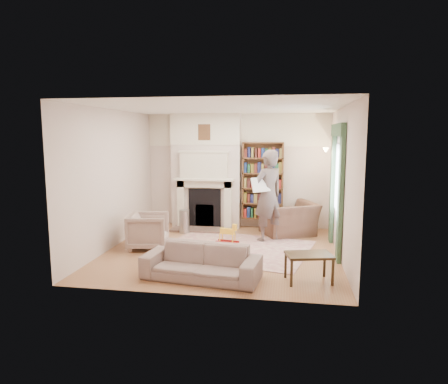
% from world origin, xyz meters
% --- Properties ---
extents(floor, '(4.50, 4.50, 0.00)m').
position_xyz_m(floor, '(0.00, 0.00, 0.00)').
color(floor, '#945E3B').
rests_on(floor, ground).
extents(ceiling, '(4.50, 4.50, 0.00)m').
position_xyz_m(ceiling, '(0.00, 0.00, 2.80)').
color(ceiling, white).
rests_on(ceiling, wall_back).
extents(wall_back, '(4.50, 0.00, 4.50)m').
position_xyz_m(wall_back, '(0.00, 2.25, 1.40)').
color(wall_back, beige).
rests_on(wall_back, floor).
extents(wall_front, '(4.50, 0.00, 4.50)m').
position_xyz_m(wall_front, '(0.00, -2.25, 1.40)').
color(wall_front, beige).
rests_on(wall_front, floor).
extents(wall_left, '(0.00, 4.50, 4.50)m').
position_xyz_m(wall_left, '(-2.25, 0.00, 1.40)').
color(wall_left, beige).
rests_on(wall_left, floor).
extents(wall_right, '(0.00, 4.50, 4.50)m').
position_xyz_m(wall_right, '(2.25, 0.00, 1.40)').
color(wall_right, beige).
rests_on(wall_right, floor).
extents(fireplace, '(1.70, 0.58, 2.80)m').
position_xyz_m(fireplace, '(-0.75, 2.05, 1.39)').
color(fireplace, beige).
rests_on(fireplace, floor).
extents(bookcase, '(1.00, 0.24, 1.85)m').
position_xyz_m(bookcase, '(0.65, 2.12, 1.18)').
color(bookcase, brown).
rests_on(bookcase, floor).
extents(window, '(0.02, 0.90, 1.30)m').
position_xyz_m(window, '(2.23, 0.40, 1.45)').
color(window, silver).
rests_on(window, wall_right).
extents(curtain_left, '(0.07, 0.32, 2.40)m').
position_xyz_m(curtain_left, '(2.20, -0.30, 1.20)').
color(curtain_left, '#2F4931').
rests_on(curtain_left, floor).
extents(curtain_right, '(0.07, 0.32, 2.40)m').
position_xyz_m(curtain_right, '(2.20, 1.10, 1.20)').
color(curtain_right, '#2F4931').
rests_on(curtain_right, floor).
extents(pelmet, '(0.09, 1.70, 0.24)m').
position_xyz_m(pelmet, '(2.19, 0.40, 2.38)').
color(pelmet, '#2F4931').
rests_on(pelmet, wall_right).
extents(wall_sconce, '(0.20, 0.24, 0.24)m').
position_xyz_m(wall_sconce, '(2.03, 1.50, 1.90)').
color(wall_sconce, gold).
rests_on(wall_sconce, wall_right).
extents(rug, '(3.33, 2.82, 0.01)m').
position_xyz_m(rug, '(0.23, 0.23, 0.01)').
color(rug, beige).
rests_on(rug, floor).
extents(armchair_reading, '(1.48, 1.41, 0.75)m').
position_xyz_m(armchair_reading, '(1.30, 1.54, 0.38)').
color(armchair_reading, '#51372B').
rests_on(armchair_reading, floor).
extents(armchair_left, '(0.92, 0.90, 0.71)m').
position_xyz_m(armchair_left, '(-1.51, -0.04, 0.36)').
color(armchair_left, '#BCB09B').
rests_on(armchair_left, floor).
extents(sofa, '(1.94, 0.96, 0.54)m').
position_xyz_m(sofa, '(-0.07, -1.58, 0.27)').
color(sofa, gray).
rests_on(sofa, floor).
extents(man_reading, '(0.85, 0.83, 1.98)m').
position_xyz_m(man_reading, '(0.85, 0.94, 0.99)').
color(man_reading, '#544643').
rests_on(man_reading, floor).
extents(newspaper, '(0.42, 0.39, 0.30)m').
position_xyz_m(newspaper, '(0.70, 0.74, 1.25)').
color(newspaper, silver).
rests_on(newspaper, man_reading).
extents(coffee_table, '(0.79, 0.60, 0.45)m').
position_xyz_m(coffee_table, '(1.62, -1.42, 0.23)').
color(coffee_table, '#322411').
rests_on(coffee_table, floor).
extents(paraffin_heater, '(0.25, 0.25, 0.55)m').
position_xyz_m(paraffin_heater, '(-1.12, 1.31, 0.28)').
color(paraffin_heater, '#9A9CA1').
rests_on(paraffin_heater, floor).
extents(rocking_horse, '(0.51, 0.29, 0.42)m').
position_xyz_m(rocking_horse, '(0.02, 0.59, 0.21)').
color(rocking_horse, yellow).
rests_on(rocking_horse, rug).
extents(board_game, '(0.39, 0.39, 0.03)m').
position_xyz_m(board_game, '(-0.66, -0.31, 0.03)').
color(board_game, '#E9ED53').
rests_on(board_game, rug).
extents(game_box_lid, '(0.38, 0.31, 0.05)m').
position_xyz_m(game_box_lid, '(-0.91, 0.06, 0.04)').
color(game_box_lid, '#A72913').
rests_on(game_box_lid, rug).
extents(comic_annuals, '(0.50, 0.50, 0.02)m').
position_xyz_m(comic_annuals, '(0.30, -0.47, 0.02)').
color(comic_annuals, red).
rests_on(comic_annuals, rug).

